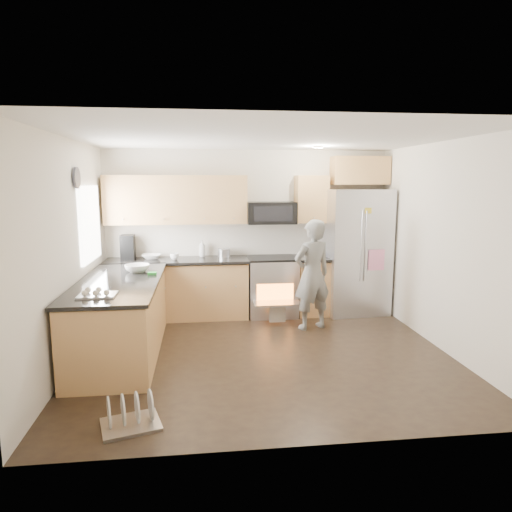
{
  "coord_description": "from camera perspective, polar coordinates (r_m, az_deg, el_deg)",
  "views": [
    {
      "loc": [
        -0.74,
        -5.3,
        2.1
      ],
      "look_at": [
        -0.05,
        0.5,
        1.15
      ],
      "focal_mm": 32.0,
      "sensor_mm": 36.0,
      "label": 1
    }
  ],
  "objects": [
    {
      "name": "ground",
      "position": [
        5.75,
        1.08,
        -12.18
      ],
      "size": [
        4.5,
        4.5,
        0.0
      ],
      "primitive_type": "plane",
      "color": "black",
      "rests_on": "ground"
    },
    {
      "name": "room_shell",
      "position": [
        5.38,
        0.72,
        4.7
      ],
      "size": [
        4.54,
        4.04,
        2.62
      ],
      "color": "silver",
      "rests_on": "ground"
    },
    {
      "name": "stove_range",
      "position": [
        7.22,
        2.01,
        -2.13
      ],
      "size": [
        0.76,
        0.97,
        1.79
      ],
      "color": "#B7B7BC",
      "rests_on": "ground"
    },
    {
      "name": "dish_rack",
      "position": [
        4.34,
        -15.41,
        -18.88
      ],
      "size": [
        0.58,
        0.51,
        0.3
      ],
      "rotation": [
        0.0,
        0.0,
        0.28
      ],
      "color": "#B7B7BC",
      "rests_on": "ground"
    },
    {
      "name": "peninsula",
      "position": [
        5.88,
        -16.55,
        -7.34
      ],
      "size": [
        0.96,
        2.36,
        1.02
      ],
      "color": "#BA8A4A",
      "rests_on": "ground"
    },
    {
      "name": "refrigerator",
      "position": [
        7.5,
        12.25,
        0.55
      ],
      "size": [
        1.02,
        0.82,
        1.99
      ],
      "rotation": [
        0.0,
        0.0,
        0.07
      ],
      "color": "#B7B7BC",
      "rests_on": "ground"
    },
    {
      "name": "back_cabinet_run",
      "position": [
        7.14,
        -5.5,
        0.06
      ],
      "size": [
        4.45,
        0.64,
        2.5
      ],
      "color": "#BA8A4A",
      "rests_on": "ground"
    },
    {
      "name": "person",
      "position": [
        6.55,
        7.03,
        -2.34
      ],
      "size": [
        0.67,
        0.55,
        1.59
      ],
      "primitive_type": "imported",
      "rotation": [
        0.0,
        0.0,
        3.47
      ],
      "color": "gray",
      "rests_on": "ground"
    }
  ]
}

